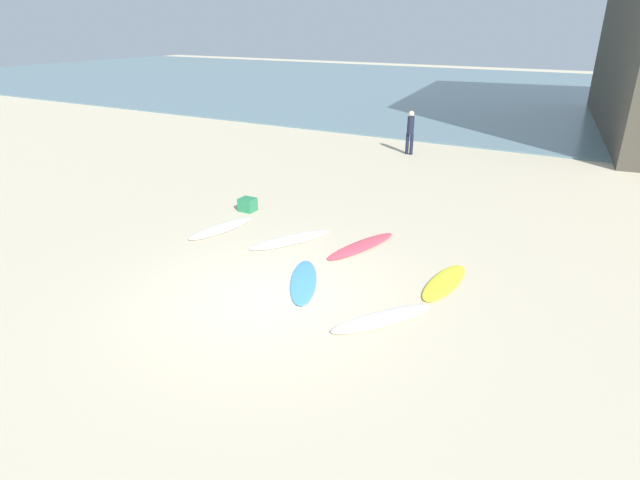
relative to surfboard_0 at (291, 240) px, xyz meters
The scene contains 10 objects.
ground_plane 2.98m from the surfboard_0, 67.27° to the right, with size 120.00×120.00×0.00m, color beige.
ocean_water 32.75m from the surfboard_0, 87.99° to the left, with size 120.00×40.00×0.08m, color slate.
surfboard_0 is the anchor object (origin of this frame).
surfboard_1 2.29m from the surfboard_0, 50.88° to the right, with size 0.54×2.07×0.06m, color #4592E4.
surfboard_2 4.09m from the surfboard_0, ahead, with size 0.58×1.96×0.07m, color yellow.
surfboard_3 4.22m from the surfboard_0, 33.79° to the right, with size 0.49×2.15×0.09m, color silver.
surfboard_4 2.07m from the surfboard_0, behind, with size 0.58×2.08×0.07m, color white.
surfboard_5 1.79m from the surfboard_0, 17.02° to the left, with size 0.49×2.31×0.08m, color #E5475C.
beachgoer_near 10.32m from the surfboard_0, 93.88° to the left, with size 0.34×0.32×1.79m.
beach_cooler 2.66m from the surfboard_0, 151.05° to the left, with size 0.45×0.41×0.38m, color #287F51.
Camera 1 is at (5.40, -7.33, 5.13)m, focal length 28.94 mm.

